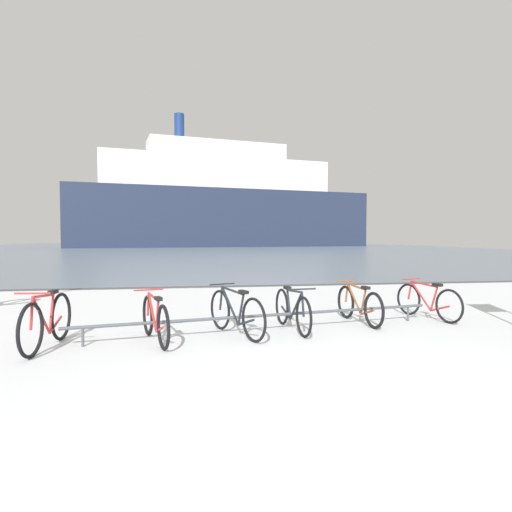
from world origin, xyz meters
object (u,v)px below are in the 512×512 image
object	(u,v)px
bicycle_5	(428,301)
bicycle_1	(155,319)
bicycle_4	(359,305)
ferry_ship	(222,204)
bicycle_0	(47,322)
bicycle_2	(236,313)
bicycle_3	(292,310)

from	to	relation	value
bicycle_5	bicycle_1	bearing A→B (deg)	-167.84
bicycle_4	ferry_ship	xyz separation A→B (m)	(2.84, 65.83, 6.82)
bicycle_0	bicycle_2	size ratio (longest dim) A/B	1.04
bicycle_0	bicycle_2	bearing A→B (deg)	8.29
bicycle_0	bicycle_4	distance (m)	5.15
bicycle_5	ferry_ship	size ratio (longest dim) A/B	0.03
bicycle_0	bicycle_2	world-z (taller)	bicycle_0
bicycle_2	bicycle_1	bearing A→B (deg)	-168.23
bicycle_0	bicycle_1	distance (m)	1.48
bicycle_1	bicycle_2	xyz separation A→B (m)	(1.24, 0.26, 0.02)
bicycle_3	bicycle_5	world-z (taller)	bicycle_3
bicycle_1	bicycle_3	world-z (taller)	bicycle_3
bicycle_0	ferry_ship	size ratio (longest dim) A/B	0.03
bicycle_1	bicycle_3	distance (m)	2.27
bicycle_2	bicycle_3	distance (m)	1.00
ferry_ship	bicycle_2	bearing A→B (deg)	-94.45
bicycle_4	bicycle_2	bearing A→B (deg)	-164.70
bicycle_1	bicycle_0	bearing A→B (deg)	-174.68
bicycle_4	ferry_ship	distance (m)	66.24
bicycle_4	ferry_ship	size ratio (longest dim) A/B	0.03
bicycle_3	bicycle_1	bearing A→B (deg)	-167.98
bicycle_0	bicycle_3	size ratio (longest dim) A/B	1.00
bicycle_1	ferry_ship	bearing A→B (deg)	84.51
bicycle_0	bicycle_4	size ratio (longest dim) A/B	1.03
ferry_ship	bicycle_0	bearing A→B (deg)	-96.72
bicycle_4	bicycle_1	bearing A→B (deg)	-165.91
ferry_ship	bicycle_4	bearing A→B (deg)	-92.47
bicycle_0	bicycle_4	bearing A→B (deg)	11.57
bicycle_1	bicycle_5	world-z (taller)	bicycle_1
bicycle_2	bicycle_3	world-z (taller)	bicycle_2
bicycle_1	bicycle_5	bearing A→B (deg)	12.16
bicycle_0	ferry_ship	world-z (taller)	ferry_ship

